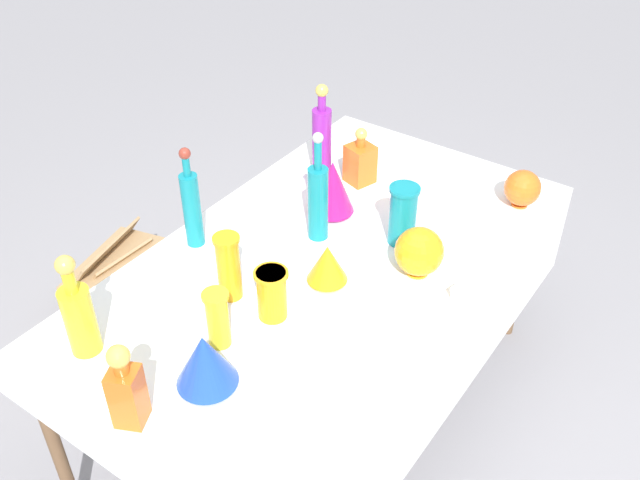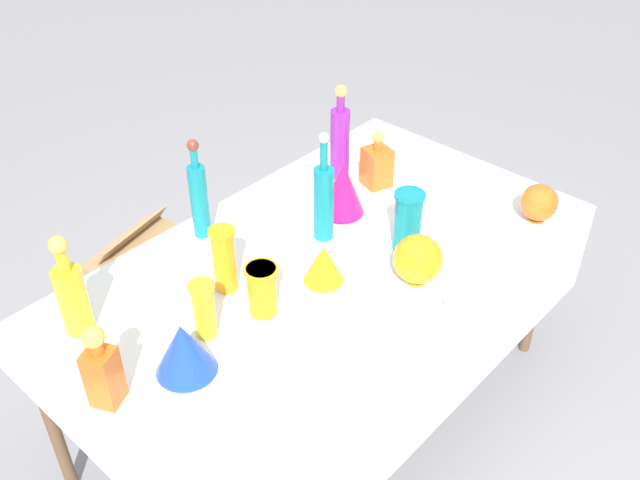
% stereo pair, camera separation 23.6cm
% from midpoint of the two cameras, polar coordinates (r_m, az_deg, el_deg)
% --- Properties ---
extents(ground_plane, '(40.00, 40.00, 0.00)m').
position_cam_midpoint_polar(ground_plane, '(2.96, -2.35, -13.54)').
color(ground_plane, gray).
extents(display_table, '(1.93, 1.08, 0.76)m').
position_cam_midpoint_polar(display_table, '(2.44, -1.93, -3.45)').
color(display_table, white).
rests_on(display_table, ground).
extents(tall_bottle_0, '(0.08, 0.08, 0.40)m').
position_cam_midpoint_polar(tall_bottle_0, '(2.81, -2.29, 7.98)').
color(tall_bottle_0, purple).
rests_on(tall_bottle_0, display_table).
extents(tall_bottle_1, '(0.09, 0.09, 0.34)m').
position_cam_midpoint_polar(tall_bottle_1, '(2.18, -21.75, -5.69)').
color(tall_bottle_1, yellow).
rests_on(tall_bottle_1, display_table).
extents(tall_bottle_2, '(0.07, 0.07, 0.42)m').
position_cam_midpoint_polar(tall_bottle_2, '(2.46, -2.91, 3.17)').
color(tall_bottle_2, teal).
rests_on(tall_bottle_2, display_table).
extents(tall_bottle_3, '(0.06, 0.06, 0.38)m').
position_cam_midpoint_polar(tall_bottle_3, '(2.49, -12.94, 2.58)').
color(tall_bottle_3, teal).
rests_on(tall_bottle_3, display_table).
extents(square_decanter_0, '(0.10, 0.10, 0.27)m').
position_cam_midpoint_polar(square_decanter_0, '(1.96, -18.71, -11.38)').
color(square_decanter_0, orange).
rests_on(square_decanter_0, display_table).
extents(square_decanter_1, '(0.12, 0.12, 0.24)m').
position_cam_midpoint_polar(square_decanter_1, '(2.80, 0.82, 6.23)').
color(square_decanter_1, orange).
rests_on(square_decanter_1, display_table).
extents(slender_vase_0, '(0.08, 0.08, 0.19)m').
position_cam_midpoint_polar(slender_vase_0, '(2.11, -11.41, -6.21)').
color(slender_vase_0, yellow).
rests_on(slender_vase_0, display_table).
extents(slender_vase_1, '(0.11, 0.11, 0.17)m').
position_cam_midpoint_polar(slender_vase_1, '(2.18, -6.99, -4.32)').
color(slender_vase_1, orange).
rests_on(slender_vase_1, display_table).
extents(slender_vase_2, '(0.09, 0.09, 0.23)m').
position_cam_midpoint_polar(slender_vase_2, '(2.25, -10.32, -2.13)').
color(slender_vase_2, orange).
rests_on(slender_vase_2, display_table).
extents(slender_vase_3, '(0.11, 0.11, 0.22)m').
position_cam_midpoint_polar(slender_vase_3, '(2.46, 3.93, 2.03)').
color(slender_vase_3, teal).
rests_on(slender_vase_3, display_table).
extents(fluted_vase_0, '(0.13, 0.13, 0.14)m').
position_cam_midpoint_polar(fluted_vase_0, '(2.30, -2.35, -1.99)').
color(fluted_vase_0, orange).
rests_on(fluted_vase_0, display_table).
extents(fluted_vase_1, '(0.16, 0.16, 0.22)m').
position_cam_midpoint_polar(fluted_vase_1, '(2.61, -1.60, 4.20)').
color(fluted_vase_1, '#C61972').
rests_on(fluted_vase_1, display_table).
extents(fluted_vase_2, '(0.17, 0.17, 0.18)m').
position_cam_midpoint_polar(fluted_vase_2, '(2.01, -12.59, -9.52)').
color(fluted_vase_2, blue).
rests_on(fluted_vase_2, display_table).
extents(round_bowl_0, '(0.14, 0.14, 0.15)m').
position_cam_midpoint_polar(round_bowl_0, '(2.74, 13.55, 3.97)').
color(round_bowl_0, orange).
rests_on(round_bowl_0, display_table).
extents(round_bowl_1, '(0.16, 0.16, 0.17)m').
position_cam_midpoint_polar(round_bowl_1, '(2.34, 5.09, -1.04)').
color(round_bowl_1, orange).
rests_on(round_bowl_1, display_table).
extents(price_tag_left, '(0.05, 0.03, 0.04)m').
position_cam_midpoint_polar(price_tag_left, '(2.30, 7.95, -4.16)').
color(price_tag_left, white).
rests_on(price_tag_left, display_table).
extents(cardboard_box_behind_left, '(0.36, 0.32, 0.33)m').
position_cam_midpoint_polar(cardboard_box_behind_left, '(3.38, -16.03, -4.41)').
color(cardboard_box_behind_left, tan).
rests_on(cardboard_box_behind_left, ground).
extents(cardboard_box_behind_right, '(0.56, 0.51, 0.39)m').
position_cam_midpoint_polar(cardboard_box_behind_right, '(3.38, -16.63, -4.03)').
color(cardboard_box_behind_right, tan).
rests_on(cardboard_box_behind_right, ground).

